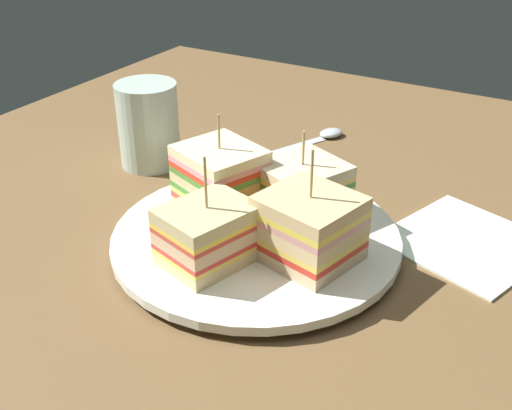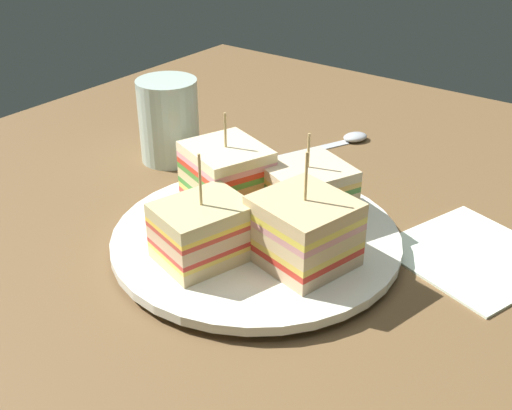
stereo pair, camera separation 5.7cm
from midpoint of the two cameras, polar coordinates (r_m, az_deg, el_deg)
The scene contains 10 objects.
ground_plane at distance 59.77cm, azimuth 2.73°, elevation -4.67°, with size 107.81×96.89×1.80cm, color brown.
plate at distance 58.75cm, azimuth 2.78°, elevation -3.16°, with size 26.73×26.73×1.58cm.
sandwich_wedge_0 at distance 53.71cm, azimuth -1.78°, elevation -2.48°, with size 9.01×7.92×9.85cm.
sandwich_wedge_1 at distance 53.47cm, azimuth 7.34°, elevation -2.43°, with size 8.71×9.10×10.26cm.
sandwich_wedge_2 at distance 60.63cm, azimuth 7.24°, elevation 1.17°, with size 9.74×9.36×8.48cm.
sandwich_wedge_3 at distance 61.37cm, azimuth -0.02°, elevation 2.46°, with size 9.01×9.51×9.81cm.
chip_pile at distance 58.47cm, azimuth 5.02°, elevation -1.17°, with size 7.53×7.88×2.90cm.
spoon at distance 81.82cm, azimuth 9.95°, elevation 5.74°, with size 12.57×7.03×1.00cm.
napkin at distance 62.16cm, azimuth 21.58°, elevation -4.23°, with size 13.01×12.95×0.50cm, color white.
drinking_glass at distance 75.24cm, azimuth -5.70°, elevation 7.08°, with size 7.07×7.07×9.81cm.
Camera 2 is at (39.83, 29.79, 32.37)cm, focal length 44.29 mm.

